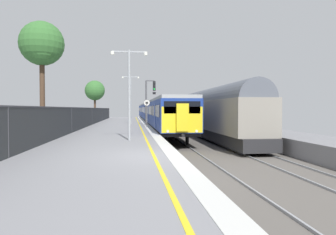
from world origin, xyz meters
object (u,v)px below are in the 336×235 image
freight_train_adjacent_track (204,111)px  platform_lamp_mid (129,86)px  background_tree_left (42,46)px  signal_gantry (149,97)px  speed_limit_sign (147,110)px  commuter_train_at_platform (152,112)px  platform_lamp_far (131,95)px  background_tree_centre (95,91)px

freight_train_adjacent_track → platform_lamp_mid: size_ratio=5.83×
background_tree_left → freight_train_adjacent_track: bearing=26.6°
signal_gantry → speed_limit_sign: (-0.38, -3.61, -1.32)m
commuter_train_at_platform → freight_train_adjacent_track: 20.77m
signal_gantry → platform_lamp_mid: 16.11m
freight_train_adjacent_track → platform_lamp_mid: bearing=-118.2°
platform_lamp_far → background_tree_left: bearing=-116.8°
commuter_train_at_platform → background_tree_centre: size_ratio=10.21×
commuter_train_at_platform → platform_lamp_far: 15.13m
background_tree_centre → freight_train_adjacent_track: bearing=-56.4°
commuter_train_at_platform → background_tree_centre: (-9.08, -0.66, 3.26)m
freight_train_adjacent_track → speed_limit_sign: (-5.85, -1.40, 0.20)m
commuter_train_at_platform → speed_limit_sign: 21.86m
freight_train_adjacent_track → background_tree_left: 16.21m
commuter_train_at_platform → freight_train_adjacent_track: freight_train_adjacent_track is taller
commuter_train_at_platform → background_tree_left: bearing=-109.8°
commuter_train_at_platform → signal_gantry: (-1.46, -18.17, 1.71)m
commuter_train_at_platform → speed_limit_sign: commuter_train_at_platform is taller
speed_limit_sign → background_tree_centre: (-7.23, 21.12, 2.87)m
platform_lamp_far → signal_gantry: bearing=-61.7°
platform_lamp_mid → background_tree_centre: 34.02m
signal_gantry → speed_limit_sign: 3.86m
platform_lamp_mid → platform_lamp_far: size_ratio=0.89×
background_tree_centre → speed_limit_sign: bearing=-71.1°
freight_train_adjacent_track → background_tree_left: background_tree_left is taller
signal_gantry → background_tree_left: background_tree_left is taller
commuter_train_at_platform → background_tree_left: (-9.81, -27.30, 5.10)m
speed_limit_sign → background_tree_centre: background_tree_centre is taller
platform_lamp_far → background_tree_left: 14.56m
platform_lamp_mid → platform_lamp_far: platform_lamp_far is taller
platform_lamp_mid → platform_lamp_far: bearing=90.0°
platform_lamp_mid → background_tree_centre: background_tree_centre is taller
background_tree_centre → signal_gantry: bearing=-66.5°
speed_limit_sign → background_tree_left: size_ratio=0.32×
freight_train_adjacent_track → platform_lamp_far: (-7.39, 5.78, 1.82)m
platform_lamp_mid → background_tree_left: background_tree_left is taller
freight_train_adjacent_track → signal_gantry: 6.09m
freight_train_adjacent_track → signal_gantry: bearing=157.9°
freight_train_adjacent_track → background_tree_centre: 23.87m
speed_limit_sign → freight_train_adjacent_track: bearing=13.4°
freight_train_adjacent_track → platform_lamp_far: 9.55m
background_tree_left → signal_gantry: bearing=47.6°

